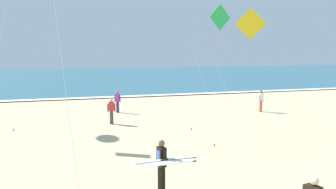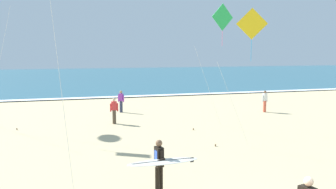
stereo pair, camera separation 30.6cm
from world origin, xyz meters
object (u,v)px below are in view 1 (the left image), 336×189
(surfer_lead, at_px, (164,162))
(bystander_white_top, at_px, (261,101))
(kite_diamond_emerald_high, at_px, (219,20))
(bystander_red_top, at_px, (111,111))
(kite_diamond_golden_mid, at_px, (250,27))
(bystander_purple_top, at_px, (118,101))

(surfer_lead, bearing_deg, bystander_white_top, 47.83)
(kite_diamond_emerald_high, xyz_separation_m, bystander_red_top, (-5.94, 2.47, -5.41))
(kite_diamond_golden_mid, height_order, kite_diamond_emerald_high, kite_diamond_emerald_high)
(bystander_red_top, bearing_deg, bystander_purple_top, 75.60)
(surfer_lead, xyz_separation_m, bystander_purple_top, (1.01, 15.08, -0.24))
(kite_diamond_emerald_high, relative_size, bystander_red_top, 4.48)
(bystander_red_top, xyz_separation_m, bystander_white_top, (11.12, 1.11, 0.00))
(bystander_purple_top, height_order, bystander_white_top, same)
(bystander_white_top, bearing_deg, kite_diamond_golden_mid, -125.78)
(bystander_red_top, bearing_deg, kite_diamond_golden_mid, -53.41)
(bystander_purple_top, relative_size, bystander_white_top, 1.00)
(surfer_lead, bearing_deg, bystander_red_top, 89.98)
(bystander_red_top, distance_m, bystander_white_top, 11.17)
(kite_diamond_emerald_high, bearing_deg, bystander_red_top, 157.46)
(bystander_purple_top, bearing_deg, bystander_red_top, -104.40)
(kite_diamond_golden_mid, height_order, bystander_red_top, kite_diamond_golden_mid)
(bystander_red_top, distance_m, bystander_purple_top, 4.03)
(surfer_lead, relative_size, bystander_purple_top, 1.48)
(kite_diamond_emerald_high, height_order, bystander_white_top, kite_diamond_emerald_high)
(kite_diamond_golden_mid, bearing_deg, surfer_lead, -141.84)
(bystander_white_top, bearing_deg, surfer_lead, -132.17)
(kite_diamond_golden_mid, distance_m, bystander_purple_top, 12.64)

